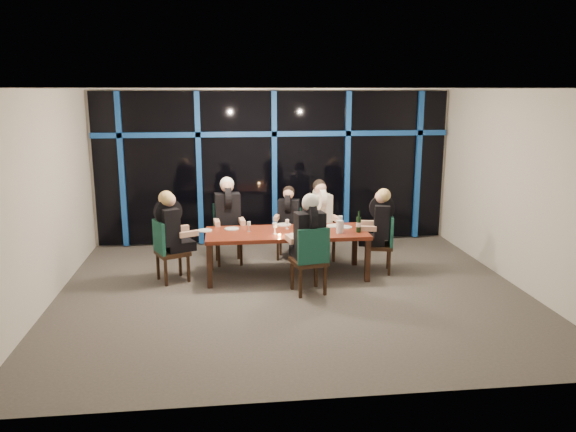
{
  "coord_description": "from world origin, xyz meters",
  "views": [
    {
      "loc": [
        -1.0,
        -7.94,
        2.98
      ],
      "look_at": [
        0.0,
        0.6,
        1.05
      ],
      "focal_mm": 35.0,
      "sensor_mm": 36.0,
      "label": 1
    }
  ],
  "objects_px": {
    "chair_far_mid": "(289,230)",
    "diner_end_left": "(171,223)",
    "diner_far_left": "(228,208)",
    "chair_end_left": "(167,248)",
    "chair_end_right": "(384,241)",
    "wine_bottle": "(359,224)",
    "dining_table": "(287,235)",
    "water_pitcher": "(340,227)",
    "diner_near_mid": "(309,229)",
    "chair_near_mid": "(311,257)",
    "diner_end_right": "(379,218)",
    "diner_far_right": "(320,208)",
    "chair_far_right": "(318,229)",
    "diner_far_mid": "(288,212)",
    "chair_far_left": "(228,230)"
  },
  "relations": [
    {
      "from": "chair_far_right",
      "to": "diner_far_mid",
      "type": "bearing_deg",
      "value": 155.7
    },
    {
      "from": "chair_end_right",
      "to": "chair_near_mid",
      "type": "xyz_separation_m",
      "value": [
        -1.37,
        -0.91,
        0.04
      ]
    },
    {
      "from": "dining_table",
      "to": "chair_near_mid",
      "type": "distance_m",
      "value": 0.94
    },
    {
      "from": "diner_far_mid",
      "to": "water_pitcher",
      "type": "xyz_separation_m",
      "value": [
        0.69,
        -1.18,
        -0.01
      ]
    },
    {
      "from": "chair_end_right",
      "to": "chair_near_mid",
      "type": "height_order",
      "value": "chair_near_mid"
    },
    {
      "from": "chair_end_left",
      "to": "chair_end_right",
      "type": "distance_m",
      "value": 3.53
    },
    {
      "from": "chair_far_mid",
      "to": "diner_end_left",
      "type": "relative_size",
      "value": 0.92
    },
    {
      "from": "diner_end_right",
      "to": "diner_far_right",
      "type": "bearing_deg",
      "value": -119.73
    },
    {
      "from": "chair_far_left",
      "to": "chair_far_mid",
      "type": "height_order",
      "value": "chair_far_left"
    },
    {
      "from": "diner_end_left",
      "to": "diner_near_mid",
      "type": "height_order",
      "value": "diner_near_mid"
    },
    {
      "from": "chair_far_left",
      "to": "chair_far_mid",
      "type": "xyz_separation_m",
      "value": [
        1.1,
        0.16,
        -0.08
      ]
    },
    {
      "from": "wine_bottle",
      "to": "water_pitcher",
      "type": "distance_m",
      "value": 0.31
    },
    {
      "from": "chair_near_mid",
      "to": "diner_far_left",
      "type": "height_order",
      "value": "diner_far_left"
    },
    {
      "from": "chair_end_right",
      "to": "diner_end_left",
      "type": "height_order",
      "value": "diner_end_left"
    },
    {
      "from": "chair_end_left",
      "to": "diner_end_right",
      "type": "relative_size",
      "value": 1.06
    },
    {
      "from": "chair_end_right",
      "to": "diner_end_right",
      "type": "height_order",
      "value": "diner_end_right"
    },
    {
      "from": "chair_far_right",
      "to": "chair_end_left",
      "type": "height_order",
      "value": "chair_end_left"
    },
    {
      "from": "chair_end_right",
      "to": "diner_end_left",
      "type": "distance_m",
      "value": 3.48
    },
    {
      "from": "chair_far_left",
      "to": "diner_far_mid",
      "type": "height_order",
      "value": "diner_far_mid"
    },
    {
      "from": "diner_far_right",
      "to": "water_pitcher",
      "type": "distance_m",
      "value": 1.01
    },
    {
      "from": "diner_far_left",
      "to": "wine_bottle",
      "type": "relative_size",
      "value": 2.9
    },
    {
      "from": "chair_far_mid",
      "to": "chair_end_left",
      "type": "height_order",
      "value": "chair_end_left"
    },
    {
      "from": "chair_far_left",
      "to": "chair_end_left",
      "type": "relative_size",
      "value": 1.04
    },
    {
      "from": "chair_end_right",
      "to": "wine_bottle",
      "type": "relative_size",
      "value": 2.77
    },
    {
      "from": "diner_near_mid",
      "to": "wine_bottle",
      "type": "bearing_deg",
      "value": -156.23
    },
    {
      "from": "chair_end_right",
      "to": "chair_near_mid",
      "type": "relative_size",
      "value": 0.93
    },
    {
      "from": "diner_far_left",
      "to": "diner_far_right",
      "type": "relative_size",
      "value": 1.05
    },
    {
      "from": "dining_table",
      "to": "diner_far_right",
      "type": "xyz_separation_m",
      "value": [
        0.69,
        0.81,
        0.26
      ]
    },
    {
      "from": "diner_end_right",
      "to": "chair_far_left",
      "type": "bearing_deg",
      "value": -96.68
    },
    {
      "from": "chair_far_left",
      "to": "water_pitcher",
      "type": "height_order",
      "value": "chair_far_left"
    },
    {
      "from": "diner_far_right",
      "to": "diner_end_left",
      "type": "relative_size",
      "value": 0.99
    },
    {
      "from": "chair_end_left",
      "to": "diner_end_left",
      "type": "distance_m",
      "value": 0.41
    },
    {
      "from": "diner_far_left",
      "to": "diner_near_mid",
      "type": "relative_size",
      "value": 1.0
    },
    {
      "from": "diner_far_mid",
      "to": "diner_near_mid",
      "type": "bearing_deg",
      "value": -72.62
    },
    {
      "from": "diner_far_left",
      "to": "diner_far_mid",
      "type": "xyz_separation_m",
      "value": [
        1.08,
        0.17,
        -0.13
      ]
    },
    {
      "from": "chair_end_left",
      "to": "chair_end_right",
      "type": "relative_size",
      "value": 1.03
    },
    {
      "from": "chair_end_left",
      "to": "diner_near_mid",
      "type": "relative_size",
      "value": 0.99
    },
    {
      "from": "diner_far_left",
      "to": "chair_far_right",
      "type": "bearing_deg",
      "value": -2.71
    },
    {
      "from": "diner_far_right",
      "to": "diner_near_mid",
      "type": "xyz_separation_m",
      "value": [
        -0.46,
        -1.62,
        0.04
      ]
    },
    {
      "from": "chair_far_right",
      "to": "chair_far_left",
      "type": "bearing_deg",
      "value": 165.44
    },
    {
      "from": "chair_near_mid",
      "to": "chair_far_right",
      "type": "bearing_deg",
      "value": -114.16
    },
    {
      "from": "chair_end_right",
      "to": "diner_far_left",
      "type": "relative_size",
      "value": 0.96
    },
    {
      "from": "wine_bottle",
      "to": "diner_end_right",
      "type": "bearing_deg",
      "value": 28.0
    },
    {
      "from": "diner_far_left",
      "to": "chair_end_left",
      "type": "bearing_deg",
      "value": -143.07
    },
    {
      "from": "diner_far_left",
      "to": "dining_table",
      "type": "bearing_deg",
      "value": -46.49
    },
    {
      "from": "chair_end_right",
      "to": "diner_far_left",
      "type": "bearing_deg",
      "value": -94.76
    },
    {
      "from": "chair_far_mid",
      "to": "diner_near_mid",
      "type": "bearing_deg",
      "value": -73.32
    },
    {
      "from": "diner_far_left",
      "to": "diner_far_right",
      "type": "height_order",
      "value": "diner_far_left"
    },
    {
      "from": "dining_table",
      "to": "chair_end_left",
      "type": "bearing_deg",
      "value": -177.68
    },
    {
      "from": "diner_end_left",
      "to": "water_pitcher",
      "type": "height_order",
      "value": "diner_end_left"
    }
  ]
}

